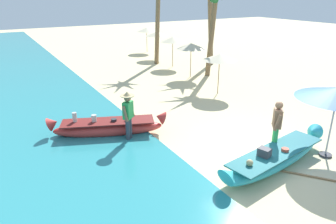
{
  "coord_description": "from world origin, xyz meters",
  "views": [
    {
      "loc": [
        -6.69,
        -6.05,
        4.58
      ],
      "look_at": [
        -1.89,
        2.26,
        0.9
      ],
      "focal_mm": 33.71,
      "sensor_mm": 36.0,
      "label": 1
    }
  ],
  "objects_px": {
    "palm_tree_tall_inland": "(216,1)",
    "boat_cyan_foreground": "(276,157)",
    "paddle": "(321,178)",
    "boat_red_midground": "(108,127)",
    "person_tourist_customer": "(276,125)",
    "person_vendor_hatted": "(128,113)"
  },
  "relations": [
    {
      "from": "boat_red_midground",
      "to": "person_vendor_hatted",
      "type": "distance_m",
      "value": 1.11
    },
    {
      "from": "palm_tree_tall_inland",
      "to": "boat_red_midground",
      "type": "bearing_deg",
      "value": -148.78
    },
    {
      "from": "boat_cyan_foreground",
      "to": "paddle",
      "type": "bearing_deg",
      "value": -64.96
    },
    {
      "from": "boat_red_midground",
      "to": "person_tourist_customer",
      "type": "xyz_separation_m",
      "value": [
        3.81,
        -3.73,
        0.65
      ]
    },
    {
      "from": "person_tourist_customer",
      "to": "palm_tree_tall_inland",
      "type": "height_order",
      "value": "palm_tree_tall_inland"
    },
    {
      "from": "boat_cyan_foreground",
      "to": "person_tourist_customer",
      "type": "bearing_deg",
      "value": 47.28
    },
    {
      "from": "palm_tree_tall_inland",
      "to": "boat_cyan_foreground",
      "type": "bearing_deg",
      "value": -117.65
    },
    {
      "from": "boat_red_midground",
      "to": "palm_tree_tall_inland",
      "type": "height_order",
      "value": "palm_tree_tall_inland"
    },
    {
      "from": "person_tourist_customer",
      "to": "person_vendor_hatted",
      "type": "bearing_deg",
      "value": 138.73
    },
    {
      "from": "boat_cyan_foreground",
      "to": "person_tourist_customer",
      "type": "xyz_separation_m",
      "value": [
        0.46,
        0.5,
        0.69
      ]
    },
    {
      "from": "paddle",
      "to": "boat_red_midground",
      "type": "bearing_deg",
      "value": 125.98
    },
    {
      "from": "boat_cyan_foreground",
      "to": "person_vendor_hatted",
      "type": "bearing_deg",
      "value": 130.15
    },
    {
      "from": "person_tourist_customer",
      "to": "paddle",
      "type": "xyz_separation_m",
      "value": [
        0.06,
        -1.6,
        -0.92
      ]
    },
    {
      "from": "boat_cyan_foreground",
      "to": "person_vendor_hatted",
      "type": "relative_size",
      "value": 2.61
    },
    {
      "from": "boat_cyan_foreground",
      "to": "boat_red_midground",
      "type": "xyz_separation_m",
      "value": [
        -3.35,
        4.22,
        0.04
      ]
    },
    {
      "from": "palm_tree_tall_inland",
      "to": "paddle",
      "type": "bearing_deg",
      "value": -112.67
    },
    {
      "from": "boat_red_midground",
      "to": "paddle",
      "type": "xyz_separation_m",
      "value": [
        3.87,
        -5.32,
        -0.27
      ]
    },
    {
      "from": "boat_red_midground",
      "to": "paddle",
      "type": "distance_m",
      "value": 6.59
    },
    {
      "from": "boat_red_midground",
      "to": "person_vendor_hatted",
      "type": "bearing_deg",
      "value": -60.53
    },
    {
      "from": "boat_red_midground",
      "to": "person_tourist_customer",
      "type": "relative_size",
      "value": 2.29
    },
    {
      "from": "boat_red_midground",
      "to": "person_tourist_customer",
      "type": "bearing_deg",
      "value": -44.38
    },
    {
      "from": "paddle",
      "to": "boat_cyan_foreground",
      "type": "bearing_deg",
      "value": 115.04
    }
  ]
}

